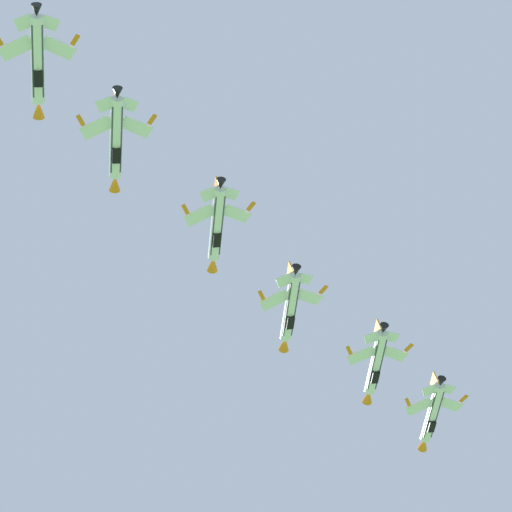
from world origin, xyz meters
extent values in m
cylinder|color=white|center=(-17.17, 118.73, 124.81)|extent=(7.04, 11.43, 1.70)
cube|color=#383D47|center=(-17.09, 118.77, 124.35)|extent=(5.97, 9.63, 0.67)
cone|color=orange|center=(-20.46, 125.07, 124.81)|extent=(2.49, 2.85, 1.56)
cone|color=black|center=(-14.06, 112.73, 124.81)|extent=(1.94, 2.05, 1.36)
ellipsoid|color=#192333|center=(-18.49, 121.01, 125.44)|extent=(2.62, 3.44, 1.29)
cube|color=black|center=(-18.02, 120.71, 124.02)|extent=(2.12, 2.52, 1.04)
cube|color=white|center=(-18.63, 116.03, 124.23)|extent=(4.18, 1.94, 1.01)
cube|color=orange|center=(-19.95, 114.09, 123.82)|extent=(0.61, 1.60, 0.34)
cube|color=white|center=(-14.09, 118.39, 125.23)|extent=(3.92, 4.50, 1.01)
cube|color=orange|center=(-11.74, 118.35, 125.64)|extent=(1.65, 1.40, 0.34)
cube|color=white|center=(-16.14, 113.51, 124.52)|extent=(2.34, 1.90, 0.58)
cube|color=white|center=(-13.49, 114.89, 125.11)|extent=(2.72, 2.77, 0.58)
cube|color=orange|center=(-15.26, 114.30, 126.59)|extent=(1.82, 2.63, 2.59)
cylinder|color=white|center=(-21.98, 103.82, 123.43)|extent=(7.04, 11.43, 1.70)
cube|color=#383D47|center=(-21.91, 103.86, 122.97)|extent=(5.97, 9.63, 0.65)
cone|color=orange|center=(-25.28, 110.17, 123.43)|extent=(2.49, 2.85, 1.56)
cone|color=black|center=(-18.87, 97.83, 123.43)|extent=(1.94, 2.05, 1.36)
ellipsoid|color=#192333|center=(-23.30, 106.11, 124.05)|extent=(2.61, 3.43, 1.28)
cube|color=black|center=(-22.85, 105.80, 122.63)|extent=(2.11, 2.52, 1.02)
cube|color=white|center=(-23.45, 101.12, 122.87)|extent=(4.19, 1.94, 0.96)
cube|color=orange|center=(-24.77, 99.18, 122.49)|extent=(0.61, 1.60, 0.34)
cube|color=white|center=(-18.90, 103.49, 123.81)|extent=(3.93, 4.51, 0.96)
cube|color=orange|center=(-16.55, 103.45, 124.19)|extent=(1.65, 1.39, 0.34)
cube|color=white|center=(-20.96, 98.60, 123.15)|extent=(2.34, 1.90, 0.55)
cube|color=white|center=(-18.30, 99.99, 123.70)|extent=(2.72, 2.77, 0.55)
cube|color=orange|center=(-20.06, 99.41, 125.21)|extent=(1.79, 2.61, 2.59)
cylinder|color=white|center=(-30.35, 88.98, 123.65)|extent=(7.04, 11.43, 1.70)
cube|color=#383D47|center=(-30.24, 89.03, 123.20)|extent=(5.98, 9.64, 0.76)
cone|color=orange|center=(-33.65, 95.32, 123.65)|extent=(2.49, 2.85, 1.56)
cone|color=black|center=(-27.24, 82.99, 123.65)|extent=(1.94, 2.05, 1.36)
ellipsoid|color=#192333|center=(-31.72, 91.24, 124.27)|extent=(2.67, 3.46, 1.35)
cube|color=black|center=(-31.16, 90.99, 122.87)|extent=(2.15, 2.54, 1.10)
cube|color=white|center=(-31.78, 86.30, 122.89)|extent=(4.12, 1.94, 1.29)
cube|color=orange|center=(-33.06, 84.38, 122.34)|extent=(0.62, 1.60, 0.38)
cube|color=white|center=(-27.31, 88.62, 124.25)|extent=(3.89, 4.46, 1.29)
cube|color=orange|center=(-24.99, 88.57, 124.80)|extent=(1.66, 1.40, 0.38)
cube|color=white|center=(-29.31, 83.77, 123.25)|extent=(2.32, 1.90, 0.73)
cube|color=white|center=(-26.70, 85.13, 124.05)|extent=(2.70, 2.75, 0.73)
cube|color=orange|center=(-28.56, 84.50, 125.40)|extent=(1.97, 2.71, 2.56)
cylinder|color=white|center=(-35.57, 73.41, 126.96)|extent=(7.04, 11.43, 1.70)
cube|color=#383D47|center=(-35.47, 73.46, 126.50)|extent=(5.98, 9.64, 0.72)
cone|color=orange|center=(-38.86, 79.76, 126.96)|extent=(2.49, 2.85, 1.56)
cone|color=black|center=(-32.46, 67.42, 126.96)|extent=(1.94, 2.05, 1.36)
ellipsoid|color=#192333|center=(-36.91, 75.69, 127.58)|extent=(2.65, 3.45, 1.32)
cube|color=black|center=(-36.40, 75.42, 126.17)|extent=(2.13, 2.53, 1.07)
cube|color=white|center=(-37.02, 70.73, 126.28)|extent=(4.15, 1.94, 1.15)
cube|color=orange|center=(-38.32, 68.79, 125.81)|extent=(0.62, 1.60, 0.36)
cube|color=white|center=(-32.50, 73.07, 127.47)|extent=(3.91, 4.48, 1.15)
cube|color=orange|center=(-30.17, 73.02, 127.95)|extent=(1.65, 1.40, 0.36)
cube|color=white|center=(-34.54, 68.20, 126.61)|extent=(2.33, 1.90, 0.66)
cube|color=white|center=(-31.90, 69.57, 127.30)|extent=(2.71, 2.76, 0.66)
cube|color=orange|center=(-33.72, 68.96, 128.72)|extent=(1.90, 2.67, 2.58)
cylinder|color=white|center=(-42.49, 55.24, 126.44)|extent=(7.04, 11.43, 1.70)
cube|color=#383D47|center=(-42.40, 55.28, 125.98)|extent=(5.97, 9.64, 0.69)
cone|color=orange|center=(-45.78, 61.58, 126.44)|extent=(2.49, 2.85, 1.56)
cone|color=black|center=(-39.38, 49.25, 126.44)|extent=(1.94, 2.05, 1.36)
ellipsoid|color=#192333|center=(-43.82, 57.52, 127.06)|extent=(2.63, 3.44, 1.30)
cube|color=black|center=(-43.34, 57.23, 125.65)|extent=(2.12, 2.53, 1.05)
cube|color=white|center=(-43.95, 52.54, 125.82)|extent=(4.17, 1.94, 1.05)
cube|color=orange|center=(-45.26, 50.61, 125.39)|extent=(0.61, 1.60, 0.35)
cube|color=white|center=(-39.41, 54.90, 126.89)|extent=(3.92, 4.50, 1.05)
cube|color=orange|center=(-37.07, 54.86, 127.32)|extent=(1.65, 1.40, 0.35)
cube|color=white|center=(-41.46, 50.02, 126.13)|extent=(2.34, 1.90, 0.61)
cube|color=white|center=(-38.81, 51.40, 126.75)|extent=(2.71, 2.77, 0.61)
cube|color=orange|center=(-40.60, 50.81, 128.21)|extent=(1.84, 2.64, 2.59)
cylinder|color=white|center=(-46.71, 41.22, 126.40)|extent=(7.04, 11.43, 1.70)
cube|color=#383D47|center=(-46.62, 41.26, 125.94)|extent=(5.97, 9.64, 0.69)
cone|color=orange|center=(-50.00, 47.56, 126.40)|extent=(2.49, 2.85, 1.56)
cone|color=black|center=(-43.60, 35.23, 126.40)|extent=(1.94, 2.05, 1.36)
ellipsoid|color=#192333|center=(-48.04, 43.50, 127.02)|extent=(2.63, 3.44, 1.30)
cube|color=black|center=(-47.56, 43.21, 125.61)|extent=(2.12, 2.53, 1.05)
cube|color=white|center=(-48.17, 38.53, 125.78)|extent=(4.17, 1.94, 1.05)
cube|color=white|center=(-43.63, 40.88, 126.84)|extent=(3.92, 4.50, 1.05)
cube|color=orange|center=(-41.29, 40.84, 127.27)|extent=(1.65, 1.40, 0.35)
cube|color=white|center=(-45.68, 36.00, 126.09)|extent=(2.34, 1.90, 0.60)
cube|color=white|center=(-43.03, 37.38, 126.71)|extent=(2.71, 2.77, 0.60)
cube|color=orange|center=(-44.82, 36.79, 128.17)|extent=(1.84, 2.64, 2.59)
camera|label=1|loc=(1.81, -5.92, 1.95)|focal=75.55mm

